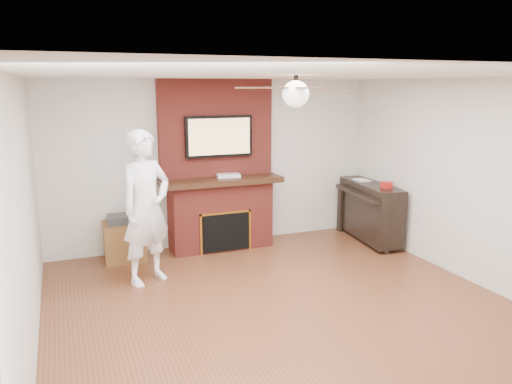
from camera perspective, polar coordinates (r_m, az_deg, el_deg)
name	(u,v)px	position (r m, az deg, el deg)	size (l,w,h in m)	color
room_shell	(294,202)	(5.06, 4.35, -1.10)	(5.36, 5.86, 2.86)	#552C19
fireplace	(219,182)	(7.44, -4.27, 1.13)	(1.78, 0.64, 2.50)	maroon
tv	(219,136)	(7.30, -4.25, 6.36)	(1.00, 0.08, 0.60)	black
ceiling_fan	(296,93)	(4.93, 4.56, 11.23)	(1.21, 1.21, 0.31)	black
person	(146,208)	(6.21, -12.44, -1.76)	(0.70, 0.46, 1.90)	white
side_table	(124,239)	(7.26, -14.80, -5.22)	(0.58, 0.58, 0.64)	brown
piano	(370,210)	(8.00, 12.87, -2.05)	(0.67, 1.44, 1.01)	black
cable_box	(228,175)	(7.36, -3.19, 1.90)	(0.34, 0.19, 0.05)	silver
candle_orange	(211,247)	(7.42, -5.18, -6.32)	(0.07, 0.07, 0.14)	orange
candle_green	(228,247)	(7.51, -3.22, -6.29)	(0.07, 0.07, 0.08)	#448F39
candle_cream	(227,247)	(7.45, -3.35, -6.30)	(0.08, 0.08, 0.11)	beige
candle_blue	(241,246)	(7.52, -1.76, -6.20)	(0.06, 0.06, 0.09)	#34679E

